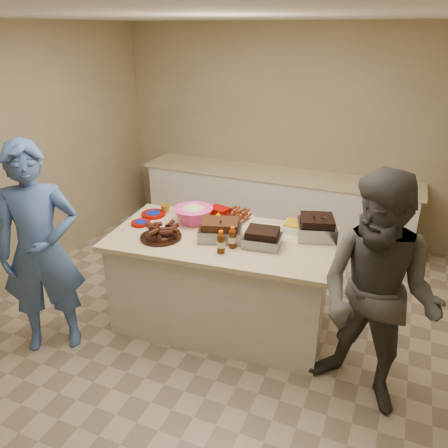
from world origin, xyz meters
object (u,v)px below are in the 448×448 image
at_px(bbq_bottle_b, 232,247).
at_px(coleslaw_bowl, 194,222).
at_px(island, 222,323).
at_px(rib_platter, 161,238).
at_px(mustard_bottle, 218,223).
at_px(plastic_cup, 166,213).
at_px(guest_blue, 58,341).
at_px(roasting_pan, 316,237).
at_px(bbq_bottle_a, 221,253).
at_px(guest_gray, 360,396).

bearing_deg(bbq_bottle_b, coleslaw_bowl, 147.57).
xyz_separation_m(island, rib_platter, (-0.48, -0.23, 0.93)).
bearing_deg(mustard_bottle, rib_platter, -125.01).
distance_m(coleslaw_bowl, plastic_cup, 0.38).
relative_size(mustard_bottle, guest_blue, 0.06).
relative_size(rib_platter, mustard_bottle, 3.13).
bearing_deg(rib_platter, roasting_pan, 23.81).
bearing_deg(rib_platter, bbq_bottle_b, 6.51).
height_order(bbq_bottle_a, plastic_cup, bbq_bottle_a).
bearing_deg(coleslaw_bowl, bbq_bottle_b, -32.43).
bearing_deg(roasting_pan, island, -174.24).
xyz_separation_m(rib_platter, coleslaw_bowl, (0.12, 0.41, 0.00)).
bearing_deg(roasting_pan, guest_blue, -167.43).
xyz_separation_m(bbq_bottle_b, guest_blue, (-1.45, -0.67, -0.93)).
relative_size(island, plastic_cup, 20.51).
bearing_deg(coleslaw_bowl, roasting_pan, 7.09).
height_order(roasting_pan, mustard_bottle, roasting_pan).
height_order(bbq_bottle_a, mustard_bottle, bbq_bottle_a).
distance_m(coleslaw_bowl, guest_gray, 2.05).
bearing_deg(bbq_bottle_a, guest_blue, -158.49).
bearing_deg(guest_blue, coleslaw_bowl, 12.67).
bearing_deg(bbq_bottle_a, plastic_cup, 146.25).
bearing_deg(plastic_cup, island, -21.09).
bearing_deg(island, roasting_pan, 16.98).
relative_size(plastic_cup, guest_gray, 0.05).
distance_m(roasting_pan, bbq_bottle_b, 0.77).
bearing_deg(guest_blue, bbq_bottle_b, -10.14).
bearing_deg(guest_gray, guest_blue, -151.52).
height_order(mustard_bottle, guest_gray, mustard_bottle).
relative_size(bbq_bottle_b, plastic_cup, 1.98).
distance_m(roasting_pan, mustard_bottle, 0.91).
xyz_separation_m(bbq_bottle_a, mustard_bottle, (-0.25, 0.53, 0.00)).
xyz_separation_m(island, guest_gray, (1.35, -0.43, 0.00)).
bearing_deg(plastic_cup, bbq_bottle_b, -26.27).
bearing_deg(mustard_bottle, plastic_cup, 176.86).
distance_m(island, guest_gray, 1.42).
relative_size(island, guest_gray, 1.08).
distance_m(plastic_cup, guest_blue, 1.55).
xyz_separation_m(mustard_bottle, guest_blue, (-1.14, -1.08, -0.93)).
bearing_deg(guest_gray, bbq_bottle_b, -173.04).
height_order(coleslaw_bowl, plastic_cup, coleslaw_bowl).
bearing_deg(guest_blue, guest_gray, -26.45).
distance_m(island, rib_platter, 1.07).
distance_m(mustard_bottle, guest_gray, 1.89).
bearing_deg(rib_platter, island, 25.94).
bearing_deg(island, guest_blue, -152.51).
relative_size(island, coleslaw_bowl, 5.32).
height_order(island, mustard_bottle, mustard_bottle).
height_order(roasting_pan, bbq_bottle_a, bbq_bottle_a).
xyz_separation_m(bbq_bottle_a, plastic_cup, (-0.84, 0.56, 0.00)).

